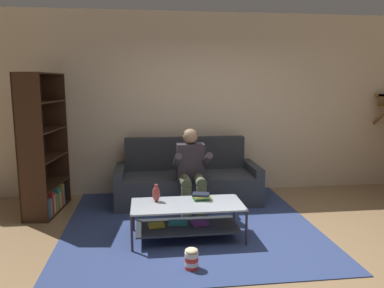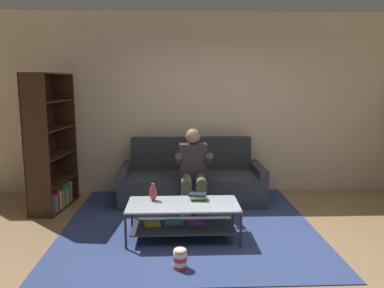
{
  "view_description": "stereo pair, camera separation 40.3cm",
  "coord_description": "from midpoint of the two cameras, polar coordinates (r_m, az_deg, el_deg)",
  "views": [
    {
      "loc": [
        -1.09,
        -3.63,
        1.81
      ],
      "look_at": [
        -0.49,
        1.04,
        1.03
      ],
      "focal_mm": 35.0,
      "sensor_mm": 36.0,
      "label": 1
    },
    {
      "loc": [
        -0.69,
        -3.66,
        1.81
      ],
      "look_at": [
        -0.49,
        1.04,
        1.03
      ],
      "focal_mm": 35.0,
      "sensor_mm": 36.0,
      "label": 2
    }
  ],
  "objects": [
    {
      "name": "ground",
      "position": [
        4.17,
        10.65,
        -16.48
      ],
      "size": [
        16.8,
        16.8,
        0.0
      ],
      "primitive_type": "plane",
      "color": "#987853"
    },
    {
      "name": "back_partition",
      "position": [
        6.18,
        5.96,
        6.05
      ],
      "size": [
        8.4,
        0.12,
        2.9
      ],
      "primitive_type": "cube",
      "color": "beige",
      "rests_on": "ground"
    },
    {
      "name": "couch",
      "position": [
        5.74,
        1.99,
        -5.72
      ],
      "size": [
        2.14,
        0.86,
        0.95
      ],
      "color": "#32363E",
      "rests_on": "ground"
    },
    {
      "name": "person_seated_center",
      "position": [
        5.16,
        2.45,
        -3.65
      ],
      "size": [
        0.5,
        0.58,
        1.17
      ],
      "color": "#515B40",
      "rests_on": "ground"
    },
    {
      "name": "coffee_table",
      "position": [
        4.42,
        1.2,
        -10.85
      ],
      "size": [
        1.28,
        0.6,
        0.42
      ],
      "color": "#ADB7C5",
      "rests_on": "ground"
    },
    {
      "name": "area_rug",
      "position": [
        5.05,
        1.78,
        -11.52
      ],
      "size": [
        3.12,
        3.34,
        0.01
      ],
      "color": "navy",
      "rests_on": "ground"
    },
    {
      "name": "vase",
      "position": [
        4.45,
        -3.36,
        -7.42
      ],
      "size": [
        0.09,
        0.09,
        0.21
      ],
      "color": "brown",
      "rests_on": "coffee_table"
    },
    {
      "name": "book_stack",
      "position": [
        4.49,
        3.54,
        -8.02
      ],
      "size": [
        0.23,
        0.18,
        0.08
      ],
      "color": "#32854F",
      "rests_on": "coffee_table"
    },
    {
      "name": "bookshelf",
      "position": [
        5.63,
        -19.06,
        -2.14
      ],
      "size": [
        0.46,
        0.98,
        1.93
      ],
      "color": "#362014",
      "rests_on": "ground"
    },
    {
      "name": "popcorn_tub",
      "position": [
        3.8,
        1.35,
        -17.11
      ],
      "size": [
        0.14,
        0.14,
        0.22
      ],
      "color": "red",
      "rests_on": "ground"
    }
  ]
}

